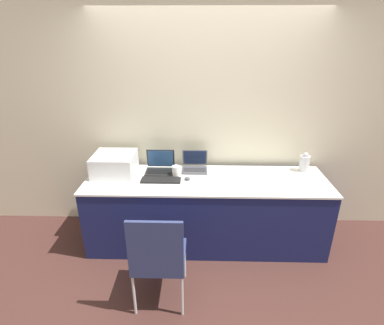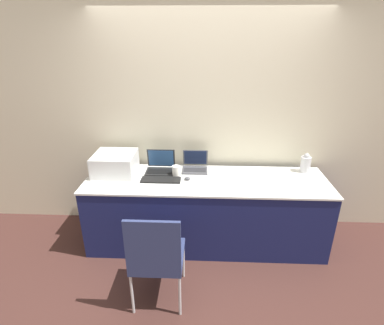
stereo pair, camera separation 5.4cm
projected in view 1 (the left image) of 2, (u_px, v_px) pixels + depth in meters
ground_plane at (206, 261)px, 3.21m from camera, size 14.00×14.00×0.00m
wall_back at (207, 122)px, 3.46m from camera, size 8.00×0.05×2.60m
table at (206, 211)px, 3.38m from camera, size 2.61×0.74×0.80m
printer at (114, 163)px, 3.31m from camera, size 0.45×0.43×0.23m
laptop_left at (160, 167)px, 3.40m from camera, size 0.32×0.26×0.23m
laptop_right at (195, 166)px, 3.44m from camera, size 0.29×0.26×0.21m
external_keyboard at (161, 180)px, 3.18m from camera, size 0.42×0.14×0.02m
coffee_cup at (176, 171)px, 3.27m from camera, size 0.09×0.09×0.12m
mouse at (187, 179)px, 3.20m from camera, size 0.06×0.05×0.04m
metal_pitcher at (304, 163)px, 3.39m from camera, size 0.11×0.11×0.22m
chair at (158, 255)px, 2.51m from camera, size 0.44×0.48×0.95m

